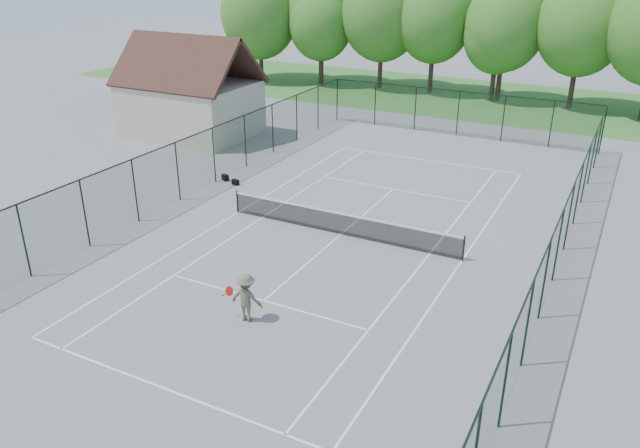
{
  "coord_description": "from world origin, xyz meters",
  "views": [
    {
      "loc": [
        10.77,
        -22.69,
        11.68
      ],
      "look_at": [
        0.0,
        -2.0,
        1.3
      ],
      "focal_mm": 35.0,
      "sensor_mm": 36.0,
      "label": 1
    }
  ],
  "objects": [
    {
      "name": "tennis_net",
      "position": [
        0.0,
        0.0,
        0.58
      ],
      "size": [
        11.08,
        0.08,
        1.1
      ],
      "color": "black",
      "rests_on": "ground"
    },
    {
      "name": "utility_building",
      "position": [
        -16.0,
        10.0,
        3.12
      ],
      "size": [
        8.6,
        6.27,
        6.63
      ],
      "color": "beige",
      "rests_on": "ground"
    },
    {
      "name": "court_lines",
      "position": [
        0.0,
        0.0,
        0.0
      ],
      "size": [
        11.05,
        23.85,
        0.01
      ],
      "color": "white",
      "rests_on": "ground"
    },
    {
      "name": "grass_far",
      "position": [
        0.0,
        30.0,
        0.01
      ],
      "size": [
        80.0,
        16.0,
        0.01
      ],
      "primitive_type": "cube",
      "color": "#3F7C32",
      "rests_on": "ground"
    },
    {
      "name": "ground",
      "position": [
        0.0,
        0.0,
        0.0
      ],
      "size": [
        140.0,
        140.0,
        0.0
      ],
      "primitive_type": "plane",
      "color": "gray",
      "rests_on": "ground"
    },
    {
      "name": "tennis_player",
      "position": [
        0.18,
        -7.72,
        0.87
      ],
      "size": [
        1.85,
        0.85,
        1.74
      ],
      "color": "#5C6243",
      "rests_on": "ground"
    },
    {
      "name": "sports_bag_a",
      "position": [
        -8.67,
        3.42,
        0.16
      ],
      "size": [
        0.47,
        0.38,
        0.33
      ],
      "primitive_type": "cube",
      "rotation": [
        0.0,
        0.0,
        -0.39
      ],
      "color": "black",
      "rests_on": "ground"
    },
    {
      "name": "tree_line_far",
      "position": [
        0.0,
        30.0,
        5.99
      ],
      "size": [
        39.4,
        6.4,
        9.7
      ],
      "color": "#3F2A21",
      "rests_on": "ground"
    },
    {
      "name": "fence_enclosure",
      "position": [
        0.0,
        0.0,
        1.56
      ],
      "size": [
        18.05,
        36.05,
        3.02
      ],
      "color": "#193A1F",
      "rests_on": "ground"
    },
    {
      "name": "sports_bag_b",
      "position": [
        -7.78,
        3.11,
        0.15
      ],
      "size": [
        0.42,
        0.31,
        0.29
      ],
      "primitive_type": "cube",
      "rotation": [
        0.0,
        0.0,
        -0.23
      ],
      "color": "black",
      "rests_on": "ground"
    }
  ]
}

